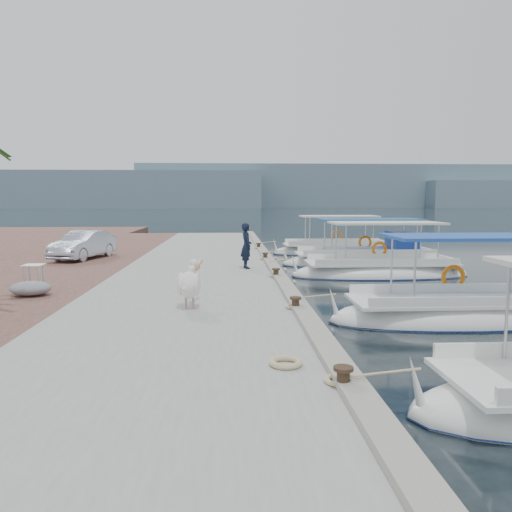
{
  "coord_description": "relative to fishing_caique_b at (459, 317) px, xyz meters",
  "views": [
    {
      "loc": [
        -1.92,
        -15.1,
        3.12
      ],
      "look_at": [
        -1.0,
        1.94,
        1.2
      ],
      "focal_mm": 35.0,
      "sensor_mm": 36.0,
      "label": 1
    }
  ],
  "objects": [
    {
      "name": "ground",
      "position": [
        -3.99,
        2.8,
        -0.12
      ],
      "size": [
        400.0,
        400.0,
        0.0
      ],
      "primitive_type": "plane",
      "color": "black",
      "rests_on": "ground"
    },
    {
      "name": "concrete_quay",
      "position": [
        -6.99,
        7.8,
        0.13
      ],
      "size": [
        6.0,
        40.0,
        0.5
      ],
      "primitive_type": "cube",
      "color": "gray",
      "rests_on": "ground"
    },
    {
      "name": "quay_curb",
      "position": [
        -4.21,
        7.8,
        0.44
      ],
      "size": [
        0.44,
        40.0,
        0.12
      ],
      "primitive_type": "cube",
      "color": "gray",
      "rests_on": "concrete_quay"
    },
    {
      "name": "cobblestone_strip",
      "position": [
        -11.99,
        7.8,
        0.13
      ],
      "size": [
        4.0,
        40.0,
        0.5
      ],
      "primitive_type": "cube",
      "color": "brown",
      "rests_on": "ground"
    },
    {
      "name": "distant_hills",
      "position": [
        25.62,
        204.3,
        7.49
      ],
      "size": [
        330.0,
        60.0,
        18.0
      ],
      "color": "slate",
      "rests_on": "ground"
    },
    {
      "name": "fishing_caique_b",
      "position": [
        0.0,
        0.0,
        0.0
      ],
      "size": [
        6.81,
        2.3,
        2.83
      ],
      "color": "white",
      "rests_on": "ground"
    },
    {
      "name": "fishing_caique_c",
      "position": [
        0.28,
        7.71,
        -0.0
      ],
      "size": [
        7.38,
        2.45,
        2.83
      ],
      "color": "white",
      "rests_on": "ground"
    },
    {
      "name": "fishing_caique_d",
      "position": [
        0.73,
        11.29,
        0.06
      ],
      "size": [
        8.06,
        2.37,
        2.83
      ],
      "color": "white",
      "rests_on": "ground"
    },
    {
      "name": "fishing_caique_e",
      "position": [
        0.24,
        16.27,
        -0.0
      ],
      "size": [
        7.3,
        2.18,
        2.83
      ],
      "color": "white",
      "rests_on": "ground"
    },
    {
      "name": "mooring_bollards",
      "position": [
        -4.34,
        4.3,
        0.57
      ],
      "size": [
        0.28,
        20.28,
        0.33
      ],
      "color": "black",
      "rests_on": "concrete_quay"
    },
    {
      "name": "pelican",
      "position": [
        -6.88,
        -0.25,
        0.97
      ],
      "size": [
        0.68,
        1.5,
        1.16
      ],
      "color": "tan",
      "rests_on": "concrete_quay"
    },
    {
      "name": "fisherman",
      "position": [
        -5.26,
        6.72,
        1.25
      ],
      "size": [
        0.55,
        0.71,
        1.74
      ],
      "primitive_type": "imported",
      "rotation": [
        0.0,
        0.0,
        1.81
      ],
      "color": "black",
      "rests_on": "concrete_quay"
    },
    {
      "name": "parked_car",
      "position": [
        -12.44,
        10.3,
        1.0
      ],
      "size": [
        2.25,
        4.0,
        1.25
      ],
      "primitive_type": "imported",
      "rotation": [
        0.0,
        0.0,
        -0.26
      ],
      "color": "silver",
      "rests_on": "cobblestone_strip"
    },
    {
      "name": "tarp_bundle",
      "position": [
        -11.38,
        1.55,
        0.58
      ],
      "size": [
        1.1,
        0.9,
        0.4
      ],
      "primitive_type": "ellipsoid",
      "color": "gray",
      "rests_on": "cobblestone_strip"
    },
    {
      "name": "folding_table",
      "position": [
        -11.68,
        2.58,
        0.9
      ],
      "size": [
        0.55,
        0.55,
        0.73
      ],
      "color": "silver",
      "rests_on": "cobblestone_strip"
    },
    {
      "name": "rope_coil",
      "position": [
        -5.03,
        -4.65,
        0.43
      ],
      "size": [
        0.54,
        0.54,
        0.1
      ],
      "primitive_type": "torus",
      "color": "#C6B284",
      "rests_on": "concrete_quay"
    }
  ]
}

